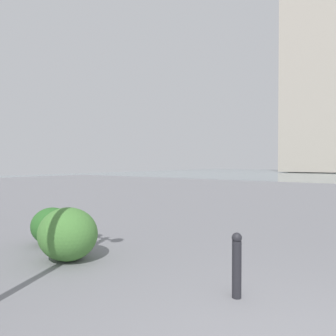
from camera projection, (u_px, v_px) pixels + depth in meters
building_slab at (332, 70)px, 59.30m from camera, size 15.99×11.69×38.05m
bollard_near at (237, 264)px, 4.05m from camera, size 0.13×0.13×0.83m
shrub_low at (68, 234)px, 5.60m from camera, size 1.10×0.99×0.93m
shrub_round at (52, 226)px, 6.69m from camera, size 0.91×0.82×0.78m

